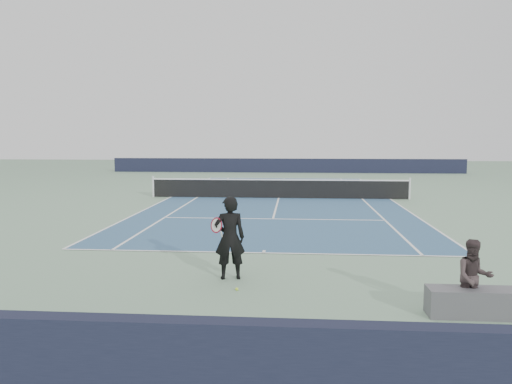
# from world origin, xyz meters

# --- Properties ---
(ground) EXTENTS (80.00, 80.00, 0.00)m
(ground) POSITION_xyz_m (0.00, 0.00, 0.00)
(ground) COLOR gray
(court_surface) EXTENTS (10.97, 23.77, 0.01)m
(court_surface) POSITION_xyz_m (0.00, 0.00, 0.01)
(court_surface) COLOR #33577A
(court_surface) RESTS_ON ground
(tennis_net) EXTENTS (12.90, 0.10, 1.07)m
(tennis_net) POSITION_xyz_m (0.00, 0.00, 0.50)
(tennis_net) COLOR silver
(tennis_net) RESTS_ON ground
(windscreen_far) EXTENTS (30.00, 0.25, 1.20)m
(windscreen_far) POSITION_xyz_m (0.00, 17.88, 0.60)
(windscreen_far) COLOR black
(windscreen_far) RESTS_ON ground
(windscreen_near) EXTENTS (30.00, 0.25, 1.20)m
(windscreen_near) POSITION_xyz_m (0.00, -19.88, 0.60)
(windscreen_near) COLOR black
(windscreen_near) RESTS_ON ground
(tennis_player) EXTENTS (0.83, 0.61, 1.80)m
(tennis_player) POSITION_xyz_m (-0.58, -14.27, 0.90)
(tennis_player) COLOR black
(tennis_player) RESTS_ON ground
(tennis_ball) EXTENTS (0.06, 0.06, 0.06)m
(tennis_ball) POSITION_xyz_m (-0.33, -15.11, 0.03)
(tennis_ball) COLOR #C4E92F
(tennis_ball) RESTS_ON ground
(spectator_bench) EXTENTS (1.54, 0.56, 1.34)m
(spectator_bench) POSITION_xyz_m (3.87, -16.22, 0.48)
(spectator_bench) COLOR #525156
(spectator_bench) RESTS_ON ground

